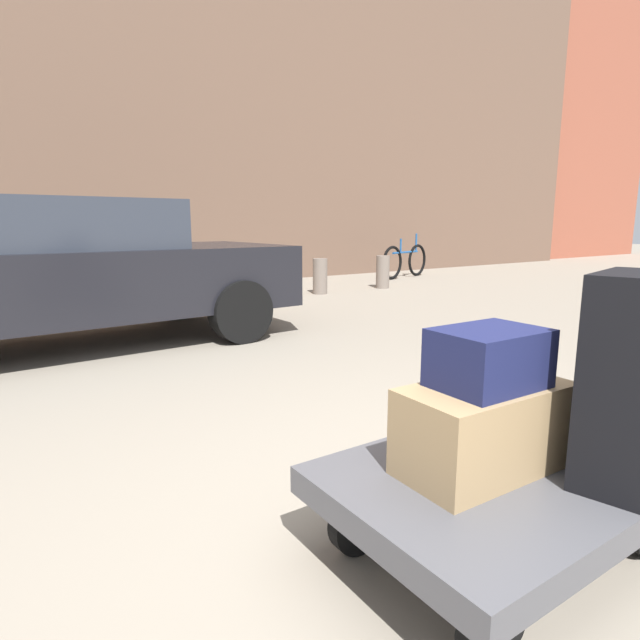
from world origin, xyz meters
name	(u,v)px	position (x,y,z in m)	size (l,w,h in m)	color
ground_plane	(500,551)	(0.00, 0.00, 0.00)	(60.00, 60.00, 0.00)	gray
building_facade_side	(539,95)	(14.00, 9.52, 5.20)	(12.00, 1.00, 10.39)	brown
luggage_cart	(505,484)	(0.00, 0.00, 0.27)	(1.29, 0.87, 0.34)	#4C4C51
duffel_bag_tan_rear_left	(484,428)	(-0.09, 0.04, 0.49)	(0.62, 0.32, 0.31)	#9E7F56
suitcase_black_front_right	(632,381)	(0.24, -0.28, 0.69)	(0.40, 0.25, 0.71)	black
duffel_bag_navy_topmost_pile	(489,358)	(-0.09, 0.04, 0.75)	(0.37, 0.27, 0.20)	#191E47
parked_car	(59,270)	(-0.83, 4.44, 0.76)	(4.38, 2.09, 1.42)	black
bicycle_leaning	(405,261)	(6.45, 7.39, 0.37)	(1.71, 0.52, 0.96)	black
bollard_kerb_near	(253,281)	(2.13, 6.25, 0.30)	(0.25, 0.25, 0.60)	#72665B
bollard_kerb_mid	(320,276)	(3.41, 6.25, 0.30)	(0.25, 0.25, 0.60)	#72665B
bollard_kerb_far	(383,272)	(4.82, 6.25, 0.30)	(0.25, 0.25, 0.60)	#72665B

